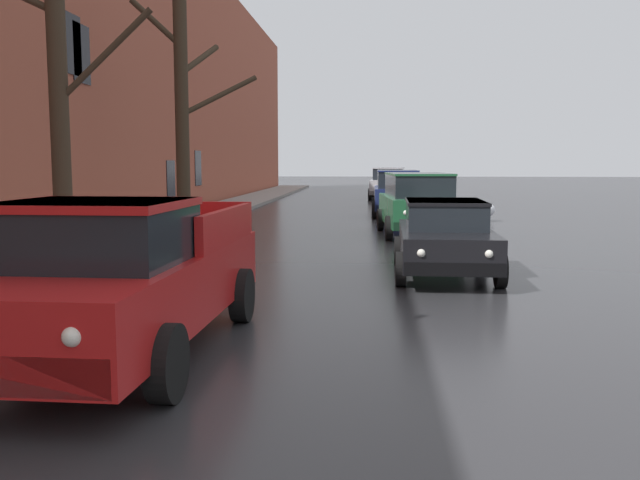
{
  "coord_description": "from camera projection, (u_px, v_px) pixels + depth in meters",
  "views": [
    {
      "loc": [
        0.94,
        -0.74,
        2.15
      ],
      "look_at": [
        0.15,
        9.73,
        0.95
      ],
      "focal_mm": 38.72,
      "sensor_mm": 36.0,
      "label": 1
    }
  ],
  "objects": [
    {
      "name": "snow_bank_mid_block_left",
      "position": [
        84.0,
        270.0,
        11.67
      ],
      "size": [
        2.45,
        1.22,
        0.71
      ],
      "color": "white",
      "rests_on": "ground"
    },
    {
      "name": "pickup_truck_red_approaching_near_lane",
      "position": [
        120.0,
        277.0,
        7.63
      ],
      "size": [
        2.32,
        5.38,
        1.76
      ],
      "color": "red",
      "rests_on": "ground"
    },
    {
      "name": "left_sidewalk_slab",
      "position": [
        136.0,
        236.0,
        19.29
      ],
      "size": [
        2.43,
        80.0,
        0.15
      ],
      "primitive_type": "cube",
      "color": "gray",
      "rests_on": "ground"
    },
    {
      "name": "brick_townhouse_facade",
      "position": [
        68.0,
        25.0,
        18.77
      ],
      "size": [
        0.63,
        80.0,
        11.7
      ],
      "color": "#9E4C38",
      "rests_on": "ground"
    },
    {
      "name": "snow_bank_along_left_kerb",
      "position": [
        465.0,
        210.0,
        24.91
      ],
      "size": [
        2.1,
        1.25,
        0.85
      ],
      "color": "white",
      "rests_on": "ground"
    },
    {
      "name": "bare_tree_second_along_sidewalk",
      "position": [
        56.0,
        93.0,
        11.58
      ],
      "size": [
        3.37,
        0.43,
        6.19
      ],
      "color": "#382B1E",
      "rests_on": "ground"
    },
    {
      "name": "sedan_maroon_queued_behind_truck",
      "position": [
        395.0,
        191.0,
        32.95
      ],
      "size": [
        2.03,
        4.28,
        1.42
      ],
      "color": "maroon",
      "rests_on": "ground"
    },
    {
      "name": "suv_darkblue_parked_far_down_block",
      "position": [
        397.0,
        191.0,
        27.3
      ],
      "size": [
        1.99,
        4.41,
        1.82
      ],
      "color": "navy",
      "rests_on": "ground"
    },
    {
      "name": "suv_green_parked_kerbside_mid",
      "position": [
        418.0,
        201.0,
        20.18
      ],
      "size": [
        2.38,
        4.55,
        1.82
      ],
      "color": "#1E5633",
      "rests_on": "ground"
    },
    {
      "name": "suv_silver_at_far_intersection",
      "position": [
        389.0,
        182.0,
        39.48
      ],
      "size": [
        2.37,
        4.89,
        1.82
      ],
      "color": "#B7B7BC",
      "rests_on": "ground"
    },
    {
      "name": "sedan_black_parked_kerbside_close",
      "position": [
        445.0,
        236.0,
        13.07
      ],
      "size": [
        1.95,
        4.07,
        1.42
      ],
      "color": "black",
      "rests_on": "ground"
    },
    {
      "name": "bare_tree_mid_block",
      "position": [
        183.0,
        102.0,
        19.1
      ],
      "size": [
        3.25,
        2.21,
        7.27
      ],
      "color": "#382B1E",
      "rests_on": "ground"
    }
  ]
}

